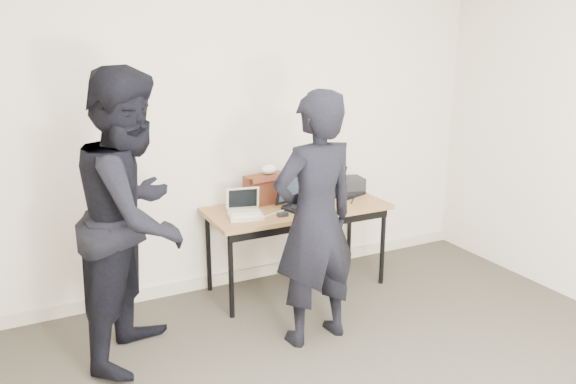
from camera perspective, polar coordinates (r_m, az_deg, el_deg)
room at (r=2.75m, az=13.29°, el=-0.32°), size 4.60×4.60×2.80m
desk at (r=4.64m, az=0.97°, el=-2.21°), size 1.51×0.66×0.72m
laptop_beige at (r=4.38m, az=-4.40°, el=-1.96°), size 0.31×0.31×0.21m
laptop_center at (r=4.59m, az=1.44°, el=-0.85°), size 0.42×0.41×0.27m
laptop_right at (r=5.00m, az=5.46°, el=0.35°), size 0.38×0.37×0.22m
leather_satchel at (r=4.71m, az=-2.23°, el=0.41°), size 0.38×0.23×0.25m
tissue at (r=4.69m, az=-1.95°, el=2.31°), size 0.13×0.10×0.08m
equipment_box at (r=5.07m, az=6.29°, el=0.73°), size 0.25×0.22×0.13m
power_brick at (r=4.38m, az=-0.55°, el=-2.29°), size 0.08×0.05×0.03m
cables at (r=4.67m, az=2.25°, el=-1.31°), size 0.98×0.41×0.01m
person_typist at (r=3.79m, az=2.78°, el=-2.91°), size 0.68×0.48×1.76m
person_observer at (r=3.74m, az=-15.30°, el=-2.48°), size 1.12×1.18×1.92m
baseboard at (r=5.02m, az=-4.30°, el=-8.32°), size 4.50×0.03×0.10m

